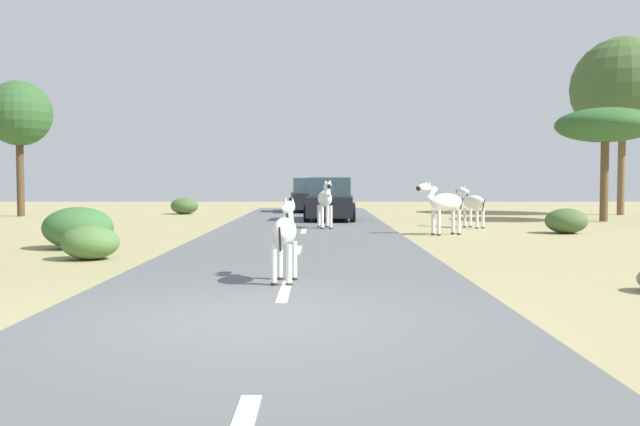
{
  "coord_description": "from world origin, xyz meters",
  "views": [
    {
      "loc": [
        0.84,
        -8.25,
        1.72
      ],
      "look_at": [
        0.83,
        8.05,
        0.92
      ],
      "focal_mm": 38.91,
      "sensor_mm": 36.0,
      "label": 1
    }
  ],
  "objects_px": {
    "zebra_0": "(326,199)",
    "tree_3": "(20,114)",
    "tree_4": "(624,89)",
    "bush_3": "(91,242)",
    "car_0": "(309,196)",
    "rock_2": "(87,218)",
    "zebra_1": "(473,203)",
    "bush_0": "(185,206)",
    "bush_4": "(567,221)",
    "bush_2": "(79,228)",
    "tree_5": "(606,126)",
    "zebra_2": "(444,203)",
    "zebra_3": "(286,232)"
  },
  "relations": [
    {
      "from": "tree_3",
      "to": "zebra_2",
      "type": "bearing_deg",
      "value": -31.44
    },
    {
      "from": "bush_0",
      "to": "bush_4",
      "type": "distance_m",
      "value": 19.02
    },
    {
      "from": "bush_0",
      "to": "bush_3",
      "type": "relative_size",
      "value": 1.1
    },
    {
      "from": "tree_4",
      "to": "bush_2",
      "type": "xyz_separation_m",
      "value": [
        -20.54,
        -16.31,
        -5.53
      ]
    },
    {
      "from": "tree_5",
      "to": "bush_4",
      "type": "xyz_separation_m",
      "value": [
        -3.77,
        -6.3,
        -3.49
      ]
    },
    {
      "from": "zebra_0",
      "to": "bush_3",
      "type": "relative_size",
      "value": 1.43
    },
    {
      "from": "tree_4",
      "to": "bush_3",
      "type": "xyz_separation_m",
      "value": [
        -19.45,
        -18.66,
        -5.68
      ]
    },
    {
      "from": "bush_0",
      "to": "rock_2",
      "type": "distance_m",
      "value": 6.67
    },
    {
      "from": "zebra_1",
      "to": "car_0",
      "type": "bearing_deg",
      "value": 91.07
    },
    {
      "from": "zebra_2",
      "to": "bush_4",
      "type": "height_order",
      "value": "zebra_2"
    },
    {
      "from": "bush_3",
      "to": "bush_4",
      "type": "distance_m",
      "value": 14.61
    },
    {
      "from": "bush_2",
      "to": "rock_2",
      "type": "bearing_deg",
      "value": 107.69
    },
    {
      "from": "zebra_0",
      "to": "tree_4",
      "type": "height_order",
      "value": "tree_4"
    },
    {
      "from": "rock_2",
      "to": "zebra_1",
      "type": "bearing_deg",
      "value": -13.72
    },
    {
      "from": "zebra_3",
      "to": "tree_5",
      "type": "height_order",
      "value": "tree_5"
    },
    {
      "from": "bush_2",
      "to": "rock_2",
      "type": "xyz_separation_m",
      "value": [
        -3.52,
        11.05,
        -0.38
      ]
    },
    {
      "from": "zebra_2",
      "to": "bush_4",
      "type": "relative_size",
      "value": 1.25
    },
    {
      "from": "zebra_0",
      "to": "zebra_2",
      "type": "bearing_deg",
      "value": 141.02
    },
    {
      "from": "zebra_2",
      "to": "bush_0",
      "type": "bearing_deg",
      "value": 12.95
    },
    {
      "from": "zebra_1",
      "to": "tree_3",
      "type": "height_order",
      "value": "tree_3"
    },
    {
      "from": "tree_5",
      "to": "bush_0",
      "type": "bearing_deg",
      "value": 161.87
    },
    {
      "from": "bush_4",
      "to": "rock_2",
      "type": "xyz_separation_m",
      "value": [
        -17.34,
        6.25,
        -0.26
      ]
    },
    {
      "from": "zebra_2",
      "to": "rock_2",
      "type": "bearing_deg",
      "value": 36.53
    },
    {
      "from": "zebra_1",
      "to": "bush_0",
      "type": "bearing_deg",
      "value": 114.28
    },
    {
      "from": "bush_3",
      "to": "rock_2",
      "type": "height_order",
      "value": "bush_3"
    },
    {
      "from": "tree_4",
      "to": "bush_2",
      "type": "bearing_deg",
      "value": -141.55
    },
    {
      "from": "zebra_0",
      "to": "zebra_1",
      "type": "bearing_deg",
      "value": -176.67
    },
    {
      "from": "tree_3",
      "to": "bush_2",
      "type": "bearing_deg",
      "value": -62.24
    },
    {
      "from": "zebra_3",
      "to": "tree_3",
      "type": "xyz_separation_m",
      "value": [
        -13.33,
        20.92,
        3.86
      ]
    },
    {
      "from": "bush_3",
      "to": "car_0",
      "type": "bearing_deg",
      "value": 78.26
    },
    {
      "from": "rock_2",
      "to": "zebra_2",
      "type": "bearing_deg",
      "value": -27.26
    },
    {
      "from": "tree_3",
      "to": "tree_4",
      "type": "xyz_separation_m",
      "value": [
        28.43,
        1.3,
        1.32
      ]
    },
    {
      "from": "zebra_0",
      "to": "bush_0",
      "type": "relative_size",
      "value": 1.29
    },
    {
      "from": "tree_3",
      "to": "bush_0",
      "type": "bearing_deg",
      "value": 16.16
    },
    {
      "from": "bush_0",
      "to": "car_0",
      "type": "bearing_deg",
      "value": 13.61
    },
    {
      "from": "zebra_0",
      "to": "rock_2",
      "type": "relative_size",
      "value": 4.61
    },
    {
      "from": "bush_3",
      "to": "bush_4",
      "type": "relative_size",
      "value": 0.93
    },
    {
      "from": "bush_3",
      "to": "bush_4",
      "type": "xyz_separation_m",
      "value": [
        12.73,
        7.16,
        0.03
      ]
    },
    {
      "from": "tree_4",
      "to": "bush_3",
      "type": "distance_m",
      "value": 27.55
    },
    {
      "from": "zebra_1",
      "to": "zebra_3",
      "type": "bearing_deg",
      "value": -141.2
    },
    {
      "from": "tree_5",
      "to": "bush_0",
      "type": "xyz_separation_m",
      "value": [
        -18.29,
        5.99,
        -3.48
      ]
    },
    {
      "from": "zebra_1",
      "to": "tree_3",
      "type": "xyz_separation_m",
      "value": [
        -19.3,
        7.6,
        3.83
      ]
    },
    {
      "from": "car_0",
      "to": "rock_2",
      "type": "xyz_separation_m",
      "value": [
        -8.95,
        -7.52,
        -0.71
      ]
    },
    {
      "from": "tree_3",
      "to": "tree_4",
      "type": "relative_size",
      "value": 0.73
    },
    {
      "from": "zebra_1",
      "to": "tree_4",
      "type": "relative_size",
      "value": 0.17
    },
    {
      "from": "tree_5",
      "to": "zebra_2",
      "type": "bearing_deg",
      "value": -138.34
    },
    {
      "from": "zebra_3",
      "to": "rock_2",
      "type": "relative_size",
      "value": 3.79
    },
    {
      "from": "zebra_0",
      "to": "tree_3",
      "type": "distance_m",
      "value": 16.92
    },
    {
      "from": "car_0",
      "to": "rock_2",
      "type": "relative_size",
      "value": 11.65
    },
    {
      "from": "zebra_0",
      "to": "bush_2",
      "type": "height_order",
      "value": "zebra_0"
    }
  ]
}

